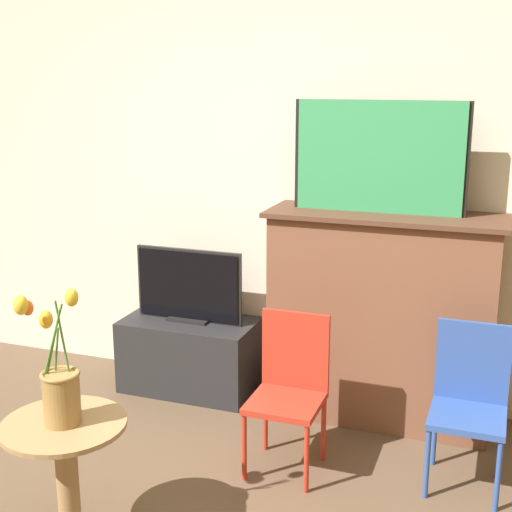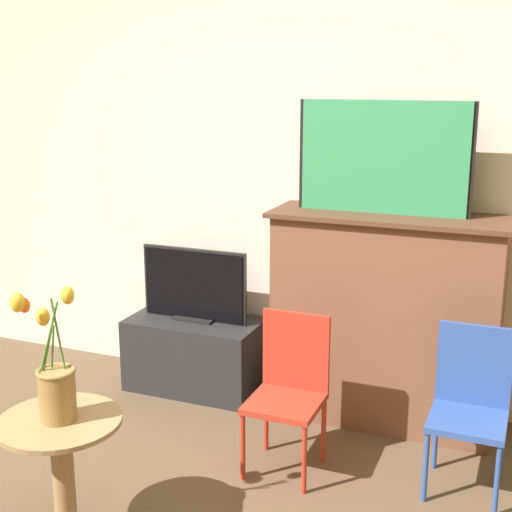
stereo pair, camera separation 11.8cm
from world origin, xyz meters
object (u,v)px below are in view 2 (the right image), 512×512
Objects in this scene: chair_red at (289,384)px; chair_blue at (470,400)px; painting at (383,158)px; tv_monitor at (194,286)px; vase_tulips at (55,381)px.

chair_red and chair_blue have the same top height.
painting is 1.24m from chair_red.
painting reaches higher than tv_monitor.
vase_tulips is at bearing -83.83° from tv_monitor.
chair_blue is (0.55, -0.51, -1.02)m from painting.
chair_red is 1.14m from vase_tulips.
painting reaches higher than chair_red.
tv_monitor is at bearing -178.58° from painting.
vase_tulips is (-1.47, -1.04, 0.28)m from chair_blue.
painting reaches higher than vase_tulips.
painting is 1.27m from chair_blue.
vase_tulips is (-0.65, -0.89, 0.28)m from chair_red.
chair_red is 1.00× the size of chair_blue.
chair_blue is (1.64, -0.48, -0.22)m from tv_monitor.
tv_monitor is 1.72m from chair_blue.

